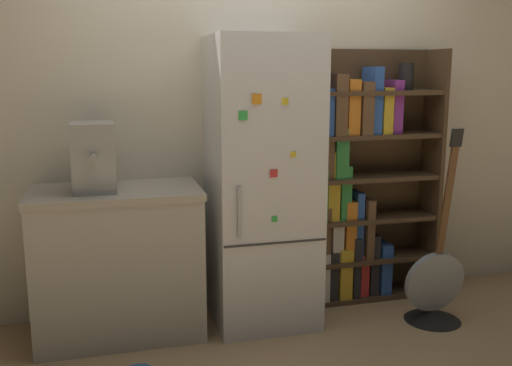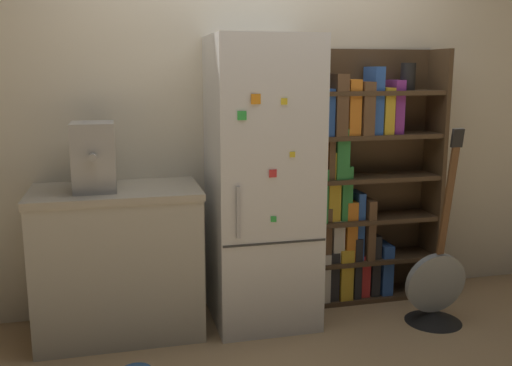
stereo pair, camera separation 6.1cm
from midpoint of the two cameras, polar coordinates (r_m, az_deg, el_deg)
ground_plane at (r=3.69m, az=1.65°, el=-14.17°), size 16.00×16.00×0.00m
wall_back at (r=3.81m, az=-0.17°, el=6.96°), size 8.00×0.05×2.60m
refrigerator at (r=3.54m, az=1.10°, el=0.01°), size 0.63×0.63×1.79m
bookshelf at (r=3.98m, az=10.70°, el=-0.39°), size 0.92×0.29×1.72m
kitchen_counter at (r=3.56m, az=-13.09°, el=-7.61°), size 0.99×0.59×0.90m
espresso_machine at (r=3.38m, az=-15.42°, el=2.55°), size 0.24×0.34×0.39m
guitar at (r=3.87m, az=17.90°, el=-10.68°), size 0.40×0.36×1.25m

